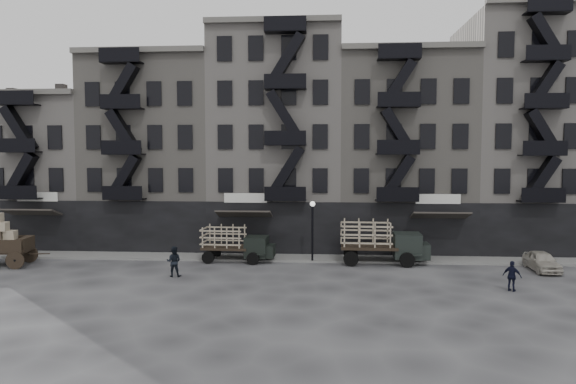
# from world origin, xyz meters

# --- Properties ---
(ground) EXTENTS (140.00, 140.00, 0.00)m
(ground) POSITION_xyz_m (0.00, 0.00, 0.00)
(ground) COLOR #38383A
(ground) RESTS_ON ground
(sidewalk) EXTENTS (55.00, 2.50, 0.15)m
(sidewalk) POSITION_xyz_m (0.00, 3.75, 0.07)
(sidewalk) COLOR slate
(sidewalk) RESTS_ON ground
(building_west) EXTENTS (10.00, 11.35, 13.20)m
(building_west) POSITION_xyz_m (-20.00, 9.83, 6.00)
(building_west) COLOR #A8A19A
(building_west) RESTS_ON ground
(building_midwest) EXTENTS (10.00, 11.35, 16.20)m
(building_midwest) POSITION_xyz_m (-10.00, 9.83, 7.50)
(building_midwest) COLOR gray
(building_midwest) RESTS_ON ground
(building_center) EXTENTS (10.00, 11.35, 18.20)m
(building_center) POSITION_xyz_m (-0.00, 9.82, 8.50)
(building_center) COLOR #A8A19A
(building_center) RESTS_ON ground
(building_mideast) EXTENTS (10.00, 11.35, 16.20)m
(building_mideast) POSITION_xyz_m (10.00, 9.83, 7.50)
(building_mideast) COLOR gray
(building_mideast) RESTS_ON ground
(building_east) EXTENTS (10.00, 11.35, 19.20)m
(building_east) POSITION_xyz_m (20.00, 9.82, 9.00)
(building_east) COLOR #A8A19A
(building_east) RESTS_ON ground
(lamp_post) EXTENTS (0.36, 0.36, 4.28)m
(lamp_post) POSITION_xyz_m (3.00, 2.60, 2.78)
(lamp_post) COLOR black
(lamp_post) RESTS_ON ground
(stake_truck_west) EXTENTS (5.10, 2.30, 2.51)m
(stake_truck_west) POSITION_xyz_m (-2.35, 2.59, 1.43)
(stake_truck_west) COLOR black
(stake_truck_west) RESTS_ON ground
(stake_truck_east) EXTENTS (6.02, 2.68, 2.97)m
(stake_truck_east) POSITION_xyz_m (7.73, 2.59, 1.70)
(stake_truck_east) COLOR black
(stake_truck_east) RESTS_ON ground
(car_east) EXTENTS (1.61, 3.75, 1.26)m
(car_east) POSITION_xyz_m (17.82, 1.05, 0.63)
(car_east) COLOR #B0AA9E
(car_east) RESTS_ON ground
(pedestrian_mid) EXTENTS (0.94, 0.75, 1.87)m
(pedestrian_mid) POSITION_xyz_m (-5.40, -2.11, 0.93)
(pedestrian_mid) COLOR black
(pedestrian_mid) RESTS_ON ground
(policeman) EXTENTS (1.04, 0.91, 1.68)m
(policeman) POSITION_xyz_m (14.05, -4.25, 0.84)
(policeman) COLOR black
(policeman) RESTS_ON ground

